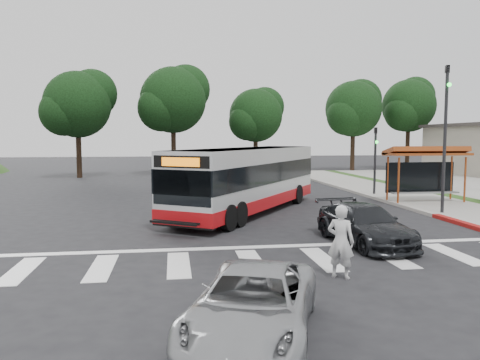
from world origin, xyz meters
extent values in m
plane|color=black|center=(0.00, 0.00, 0.00)|extent=(140.00, 140.00, 0.00)
cube|color=gray|center=(11.00, 8.00, 0.06)|extent=(4.00, 40.00, 0.12)
cube|color=#9E9991|center=(9.00, 8.00, 0.07)|extent=(0.30, 40.00, 0.15)
cube|color=silver|center=(0.00, -5.00, 0.01)|extent=(18.00, 2.60, 0.01)
cylinder|color=#923E18|center=(9.00, 4.40, 1.27)|extent=(0.10, 0.10, 2.30)
cylinder|color=#923E18|center=(12.60, 4.40, 1.27)|extent=(0.10, 0.10, 2.30)
cylinder|color=#923E18|center=(9.00, 5.60, 1.27)|extent=(0.10, 0.10, 2.30)
cylinder|color=#923E18|center=(12.60, 5.60, 1.27)|extent=(0.10, 0.10, 2.30)
cube|color=#923E18|center=(10.80, 5.00, 2.57)|extent=(4.20, 1.60, 0.12)
cube|color=#923E18|center=(10.80, 5.05, 2.72)|extent=(4.20, 1.32, 0.51)
cube|color=black|center=(10.80, 5.60, 1.32)|extent=(3.80, 0.06, 1.60)
cube|color=gray|center=(10.80, 5.00, 0.57)|extent=(3.60, 0.40, 0.08)
cylinder|color=black|center=(9.60, 1.50, 3.25)|extent=(0.14, 0.14, 6.50)
imported|color=black|center=(9.60, 1.50, 6.00)|extent=(0.16, 0.20, 1.00)
sphere|color=#19E533|center=(9.60, 1.32, 5.65)|extent=(0.18, 0.18, 0.18)
cylinder|color=black|center=(9.60, 8.50, 2.00)|extent=(0.14, 0.14, 4.00)
imported|color=black|center=(9.60, 8.50, 3.50)|extent=(0.16, 0.20, 1.00)
sphere|color=#19E533|center=(9.60, 8.32, 3.15)|extent=(0.18, 0.18, 0.18)
cylinder|color=black|center=(16.00, 28.00, 2.30)|extent=(0.44, 0.44, 4.40)
sphere|color=black|center=(16.00, 28.00, 6.30)|extent=(5.60, 5.60, 5.60)
sphere|color=black|center=(17.12, 28.84, 7.30)|extent=(4.20, 4.20, 4.20)
sphere|color=black|center=(15.02, 27.30, 5.60)|extent=(3.92, 3.92, 3.92)
cylinder|color=black|center=(23.00, 30.00, 2.42)|extent=(0.44, 0.44, 4.84)
sphere|color=black|center=(23.00, 30.00, 6.82)|extent=(5.60, 5.60, 5.60)
sphere|color=black|center=(24.12, 30.84, 7.92)|extent=(4.20, 4.20, 4.20)
sphere|color=black|center=(22.02, 29.30, 6.05)|extent=(3.92, 3.92, 3.92)
cylinder|color=black|center=(-2.00, 26.00, 2.42)|extent=(0.44, 0.44, 4.84)
sphere|color=black|center=(-2.00, 26.00, 6.82)|extent=(6.00, 6.00, 6.00)
sphere|color=black|center=(-0.80, 26.90, 7.92)|extent=(4.50, 4.50, 4.50)
sphere|color=black|center=(-3.05, 25.25, 6.05)|extent=(4.20, 4.20, 4.20)
cylinder|color=black|center=(6.00, 28.00, 1.98)|extent=(0.44, 0.44, 3.96)
sphere|color=black|center=(6.00, 28.00, 5.58)|extent=(5.20, 5.20, 5.20)
sphere|color=black|center=(7.04, 28.78, 6.48)|extent=(3.90, 3.90, 3.90)
sphere|color=black|center=(5.09, 27.35, 4.95)|extent=(3.64, 3.64, 3.64)
cylinder|color=black|center=(-10.00, 24.00, 2.20)|extent=(0.44, 0.44, 4.40)
sphere|color=black|center=(-10.00, 24.00, 6.20)|extent=(5.60, 5.60, 5.60)
sphere|color=black|center=(-8.88, 24.84, 7.20)|extent=(4.20, 4.20, 4.20)
sphere|color=black|center=(-10.98, 23.30, 5.50)|extent=(3.92, 3.92, 3.92)
imported|color=silver|center=(1.87, -6.74, 0.90)|extent=(0.78, 0.73, 1.79)
imported|color=black|center=(3.93, -3.35, 0.64)|extent=(2.27, 4.56, 1.27)
imported|color=#A0A2A5|center=(-0.81, -9.80, 0.59)|extent=(3.27, 4.64, 1.18)
camera|label=1|loc=(-2.13, -17.37, 3.39)|focal=35.00mm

